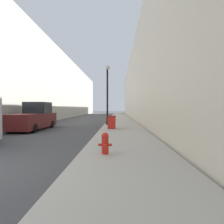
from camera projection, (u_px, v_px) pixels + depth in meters
The scene contains 7 objects.
sidewalk_right at pixel (121, 122), 21.97m from camera, with size 3.54×60.00×0.13m.
building_left_glass at pixel (33, 87), 30.39m from camera, with size 12.00×60.00×10.75m.
building_right_stone at pixel (167, 85), 29.55m from camera, with size 12.00×60.00×11.34m.
fire_hydrant at pixel (105, 143), 6.22m from camera, with size 0.49×0.37×0.76m.
trash_bin at pixel (112, 122), 13.85m from camera, with size 0.65×0.66×1.02m.
lamppost at pixel (107, 89), 17.25m from camera, with size 0.49×0.49×5.89m.
pickup_truck at pixel (34, 118), 14.35m from camera, with size 2.10×5.28×2.27m.
Camera 1 is at (4.88, -3.97, 1.77)m, focal length 28.00 mm.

